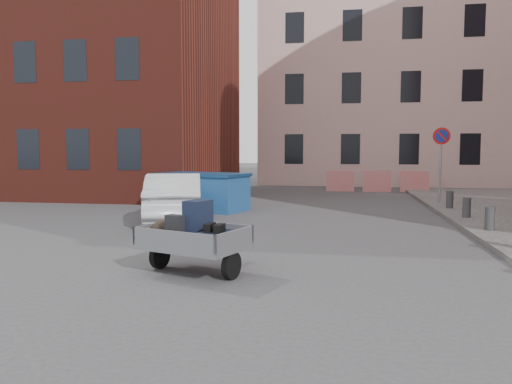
# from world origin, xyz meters

# --- Properties ---
(ground) EXTENTS (120.00, 120.00, 0.00)m
(ground) POSITION_xyz_m (0.00, 0.00, 0.00)
(ground) COLOR #38383A
(ground) RESTS_ON ground
(building_brick) EXTENTS (12.00, 10.00, 14.00)m
(building_brick) POSITION_xyz_m (-9.00, 13.00, 7.00)
(building_brick) COLOR #591E16
(building_brick) RESTS_ON ground
(building_pink) EXTENTS (16.00, 8.00, 14.00)m
(building_pink) POSITION_xyz_m (6.00, 22.00, 7.00)
(building_pink) COLOR #D2A9A1
(building_pink) RESTS_ON ground
(far_building) EXTENTS (6.00, 6.00, 8.00)m
(far_building) POSITION_xyz_m (-20.00, 22.00, 4.00)
(far_building) COLOR maroon
(far_building) RESTS_ON ground
(no_parking_sign) EXTENTS (0.60, 0.09, 2.65)m
(no_parking_sign) POSITION_xyz_m (6.00, 9.48, 2.01)
(no_parking_sign) COLOR gray
(no_parking_sign) RESTS_ON sidewalk
(bollards) EXTENTS (0.22, 9.02, 0.55)m
(bollards) POSITION_xyz_m (6.00, 3.40, 0.40)
(bollards) COLOR #3A3A3D
(bollards) RESTS_ON sidewalk
(barriers) EXTENTS (4.70, 0.18, 1.00)m
(barriers) POSITION_xyz_m (4.20, 15.00, 0.50)
(barriers) COLOR red
(barriers) RESTS_ON ground
(trailer) EXTENTS (1.88, 1.98, 1.20)m
(trailer) POSITION_xyz_m (0.20, -1.28, 0.61)
(trailer) COLOR black
(trailer) RESTS_ON ground
(dumpster) EXTENTS (3.26, 2.38, 1.23)m
(dumpster) POSITION_xyz_m (-1.97, 6.92, 0.62)
(dumpster) COLOR #1E4F90
(dumpster) RESTS_ON ground
(silver_car) EXTENTS (2.56, 4.33, 1.35)m
(silver_car) POSITION_xyz_m (-2.06, 4.36, 0.67)
(silver_car) COLOR silver
(silver_car) RESTS_ON ground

